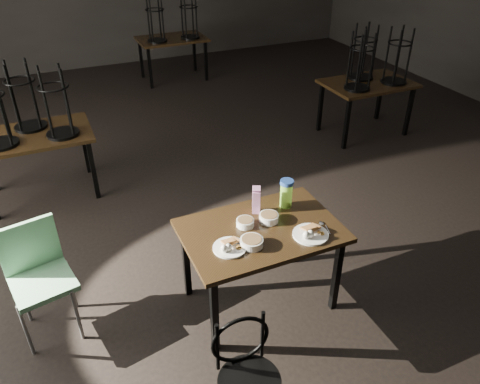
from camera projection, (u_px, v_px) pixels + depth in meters
name	position (u px, v px, depth m)	size (l,w,h in m)	color
main_table	(261.00, 237.00, 3.61)	(1.20, 0.80, 0.75)	black
plate_left	(230.00, 246.00, 3.35)	(0.25, 0.25, 0.08)	white
plate_right	(311.00, 233.00, 3.48)	(0.27, 0.27, 0.09)	white
bowl_near	(245.00, 222.00, 3.58)	(0.14, 0.14, 0.05)	white
bowl_far	(269.00, 218.00, 3.63)	(0.15, 0.15, 0.06)	white
bowl_big	(252.00, 242.00, 3.37)	(0.17, 0.17, 0.06)	white
juice_carton	(256.00, 200.00, 3.69)	(0.08, 0.08, 0.25)	#8B196B
water_bottle	(286.00, 193.00, 3.76)	(0.11, 0.11, 0.24)	#91E343
spoon	(322.00, 224.00, 3.61)	(0.05, 0.17, 0.01)	silver
bentwood_chair	(246.00, 368.00, 2.82)	(0.39, 0.39, 0.81)	black
school_chair	(38.00, 271.00, 3.45)	(0.50, 0.50, 0.92)	#70AF81
bg_table_left	(32.00, 132.00, 4.95)	(1.20, 0.80, 1.48)	black
bg_table_right	(369.00, 80.00, 6.34)	(1.20, 0.80, 1.48)	black
bg_table_far	(172.00, 38.00, 8.33)	(1.20, 0.80, 1.48)	black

